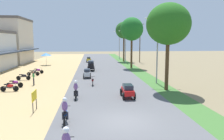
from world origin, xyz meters
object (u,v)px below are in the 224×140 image
Objects in this scene: parked_motorbike_second at (15,83)px; parked_motorbike_third at (24,76)px; parked_motorbike_fifth at (38,70)px; car_van_black at (91,65)px; parked_motorbike_nearest at (10,87)px; streetlamp_far at (119,43)px; parked_motorbike_fourth at (33,72)px; car_sedan_yellow at (89,59)px; utility_pole_near at (140,42)px; motorbike_ahead_fifth at (93,63)px; median_tree_nearest at (168,24)px; vendor_umbrella at (46,54)px; streetlamp_near at (157,45)px; motorbike_ahead_second at (65,111)px; car_hatchback_silver at (87,73)px; motorbike_ahead_fourth at (93,81)px; median_tree_second at (132,29)px; streetlamp_mid at (126,44)px; median_tree_third at (124,30)px; car_sedan_red at (128,90)px; street_signboard at (34,97)px; motorbike_ahead_third at (76,90)px; pedestrian_on_shoulder at (34,77)px.

parked_motorbike_third is at bearing 95.11° from parked_motorbike_second.
parked_motorbike_fifth is 8.59m from car_van_black.
streetlamp_far is (16.02, 38.20, 3.96)m from parked_motorbike_nearest.
parked_motorbike_fourth is 21.02m from car_sedan_yellow.
parked_motorbike_third is 35.99m from streetlamp_far.
utility_pole_near is 5.22× the size of motorbike_ahead_fifth.
utility_pole_near reaches higher than median_tree_nearest.
utility_pole_near reaches higher than parked_motorbike_second.
streetlamp_near reaches higher than vendor_umbrella.
car_van_black is at bearing 86.19° from motorbike_ahead_second.
car_hatchback_silver reaches higher than motorbike_ahead_fourth.
motorbike_ahead_fifth is (-7.09, 3.54, -6.62)m from median_tree_second.
motorbike_ahead_fifth reaches higher than parked_motorbike_fifth.
car_hatchback_silver is (7.65, 7.37, 0.19)m from parked_motorbike_nearest.
streetlamp_mid is 4.13× the size of motorbike_ahead_second.
parked_motorbike_nearest is at bearing -87.51° from vendor_umbrella.
median_tree_third is at bearing 21.58° from vendor_umbrella.
parked_motorbike_second is at bearing -119.36° from median_tree_third.
car_sedan_red is (-8.17, -32.02, -4.15)m from utility_pole_near.
parked_motorbike_second is at bearing 93.60° from parked_motorbike_nearest.
parked_motorbike_fifth is at bearing -159.56° from median_tree_second.
parked_motorbike_nearest is 0.19× the size of median_tree_second.
median_tree_nearest is 4.92× the size of motorbike_ahead_fourth.
median_tree_third is at bearing 145.42° from utility_pole_near.
median_tree_second is 11.48m from utility_pole_near.
streetlamp_far reaches higher than parked_motorbike_second.
vendor_umbrella is 1.12× the size of car_sedan_red.
streetlamp_mid is 3.86m from utility_pole_near.
parked_motorbike_second is (-0.12, 1.88, 0.00)m from parked_motorbike_nearest.
car_hatchback_silver is (3.57, 14.04, -0.36)m from street_signboard.
motorbike_ahead_third is at bearing -94.16° from car_van_black.
motorbike_ahead_fourth is at bearing -89.11° from car_van_black.
pedestrian_on_shoulder is 6.82m from motorbike_ahead_fourth.
pedestrian_on_shoulder is (2.64, -20.95, -1.34)m from vendor_umbrella.
median_tree_nearest is at bearing -90.03° from streetlamp_far.
median_tree_third is (14.59, 27.77, 6.58)m from pedestrian_on_shoulder.
pedestrian_on_shoulder is 13.37m from motorbike_ahead_second.
median_tree_second is at bearing 23.96° from car_van_black.
parked_motorbike_fourth is at bearing 161.12° from car_hatchback_silver.
car_hatchback_silver is (7.68, -4.70, 0.19)m from parked_motorbike_fifth.
parked_motorbike_second is 33.98m from median_tree_third.
car_hatchback_silver is 1.11× the size of motorbike_ahead_fifth.
median_tree_third is 5.31× the size of motorbike_ahead_second.
median_tree_third reaches higher than parked_motorbike_third.
parked_motorbike_second is at bearing -87.61° from vendor_umbrella.
street_signboard is 0.66× the size of car_sedan_red.
motorbike_ahead_fourth is at bearing -113.28° from utility_pole_near.
motorbike_ahead_second is at bearing -77.13° from vendor_umbrella.
motorbike_ahead_fourth is (-11.26, -26.16, -4.32)m from utility_pole_near.
median_tree_nearest reaches higher than motorbike_ahead_fifth.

